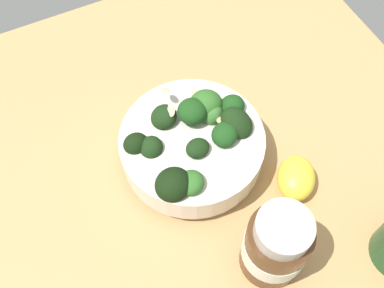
{
  "coord_description": "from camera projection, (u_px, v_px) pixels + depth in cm",
  "views": [
    {
      "loc": [
        14.61,
        26.16,
        55.98
      ],
      "look_at": [
        1.33,
        -0.99,
        4.0
      ],
      "focal_mm": 43.2,
      "sensor_mm": 36.0,
      "label": 1
    }
  ],
  "objects": [
    {
      "name": "bottle_tall",
      "position": [
        276.0,
        246.0,
        0.52
      ],
      "size": [
        7.37,
        7.37,
        12.12
      ],
      "color": "#472814",
      "rests_on": "ground_plane"
    },
    {
      "name": "bowl_of_broccoli",
      "position": [
        193.0,
        144.0,
        0.6
      ],
      "size": [
        18.82,
        18.82,
        9.31
      ],
      "color": "silver",
      "rests_on": "ground_plane"
    },
    {
      "name": "ground_plane",
      "position": [
        203.0,
        168.0,
        0.65
      ],
      "size": [
        70.96,
        70.96,
        4.59
      ],
      "primitive_type": "cube",
      "color": "tan"
    },
    {
      "name": "lemon_wedge",
      "position": [
        296.0,
        178.0,
        0.6
      ],
      "size": [
        7.77,
        8.09,
        3.73
      ],
      "primitive_type": "ellipsoid",
      "rotation": [
        0.0,
        0.0,
        0.94
      ],
      "color": "yellow",
      "rests_on": "ground_plane"
    }
  ]
}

